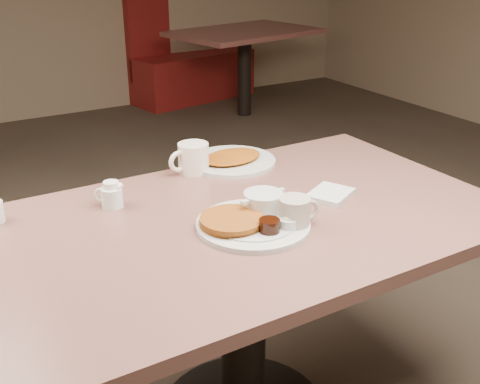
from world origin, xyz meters
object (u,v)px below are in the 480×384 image
coffee_mug_far (192,158)px  hash_plate (232,160)px  diner_table (243,269)px  booth_back_right (194,58)px  coffee_mug_near (295,213)px  main_plate (253,218)px  creamer_right (111,195)px

coffee_mug_far → hash_plate: size_ratio=0.43×
diner_table → booth_back_right: size_ratio=0.93×
hash_plate → coffee_mug_far: bearing=-178.5°
coffee_mug_far → booth_back_right: size_ratio=0.09×
coffee_mug_near → main_plate: bearing=140.8°
hash_plate → booth_back_right: size_ratio=0.22×
main_plate → coffee_mug_far: (0.04, 0.44, 0.03)m
diner_table → hash_plate: 0.47m
main_plate → coffee_mug_near: 0.12m
diner_table → coffee_mug_far: 0.45m
main_plate → coffee_mug_near: (0.09, -0.07, 0.02)m
coffee_mug_far → creamer_right: size_ratio=1.86×
coffee_mug_near → coffee_mug_far: (-0.05, 0.52, 0.00)m
creamer_right → main_plate: bearing=-47.1°
creamer_right → booth_back_right: (2.07, 3.61, -0.38)m
main_plate → hash_plate: bearing=66.7°
coffee_mug_far → creamer_right: (-0.33, -0.13, -0.01)m
diner_table → hash_plate: size_ratio=4.22×
diner_table → booth_back_right: 4.25m
coffee_mug_far → hash_plate: (0.16, 0.00, -0.04)m
diner_table → coffee_mug_far: bearing=85.4°
booth_back_right → creamer_right: bearing=-119.8°
diner_table → booth_back_right: bearing=65.4°
diner_table → main_plate: main_plate is taller
coffee_mug_far → creamer_right: 0.35m
hash_plate → coffee_mug_near: bearing=-101.2°
coffee_mug_near → booth_back_right: booth_back_right is taller
coffee_mug_far → coffee_mug_near: bearing=-84.2°
main_plate → diner_table: bearing=84.4°
diner_table → coffee_mug_near: bearing=-57.2°
main_plate → creamer_right: (-0.29, 0.31, 0.01)m
diner_table → creamer_right: size_ratio=18.32×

